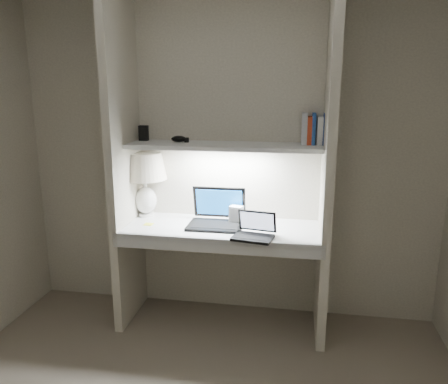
% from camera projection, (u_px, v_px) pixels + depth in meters
% --- Properties ---
extents(back_wall, '(3.20, 0.01, 2.50)m').
position_uv_depth(back_wall, '(228.00, 156.00, 3.34)').
color(back_wall, beige).
rests_on(back_wall, floor).
extents(alcove_panel_left, '(0.06, 0.55, 2.50)m').
position_uv_depth(alcove_panel_left, '(124.00, 159.00, 3.20)').
color(alcove_panel_left, beige).
rests_on(alcove_panel_left, floor).
extents(alcove_panel_right, '(0.06, 0.55, 2.50)m').
position_uv_depth(alcove_panel_right, '(328.00, 165.00, 2.96)').
color(alcove_panel_right, beige).
rests_on(alcove_panel_right, floor).
extents(desk, '(1.40, 0.55, 0.04)m').
position_uv_depth(desk, '(222.00, 229.00, 3.19)').
color(desk, white).
rests_on(desk, alcove_panel_left).
extents(desk_apron, '(1.46, 0.03, 0.10)m').
position_uv_depth(desk_apron, '(215.00, 246.00, 2.95)').
color(desk_apron, silver).
rests_on(desk_apron, desk).
extents(shelf, '(1.40, 0.36, 0.03)m').
position_uv_depth(shelf, '(224.00, 146.00, 3.14)').
color(shelf, silver).
rests_on(shelf, back_wall).
extents(strip_light, '(0.60, 0.04, 0.02)m').
position_uv_depth(strip_light, '(224.00, 149.00, 3.15)').
color(strip_light, white).
rests_on(strip_light, shelf).
extents(table_lamp, '(0.34, 0.34, 0.50)m').
position_uv_depth(table_lamp, '(145.00, 174.00, 3.38)').
color(table_lamp, white).
rests_on(table_lamp, desk).
extents(laptop_main, '(0.40, 0.35, 0.27)m').
position_uv_depth(laptop_main, '(217.00, 217.00, 3.23)').
color(laptop_main, black).
rests_on(laptop_main, desk).
extents(laptop_netbook, '(0.30, 0.27, 0.17)m').
position_uv_depth(laptop_netbook, '(254.00, 231.00, 2.96)').
color(laptop_netbook, black).
rests_on(laptop_netbook, desk).
extents(speaker, '(0.11, 0.09, 0.14)m').
position_uv_depth(speaker, '(236.00, 215.00, 3.24)').
color(speaker, silver).
rests_on(speaker, desk).
extents(mouse, '(0.10, 0.07, 0.03)m').
position_uv_depth(mouse, '(268.00, 228.00, 3.11)').
color(mouse, black).
rests_on(mouse, desk).
extents(cable_coil, '(0.13, 0.13, 0.01)m').
position_uv_depth(cable_coil, '(235.00, 223.00, 3.25)').
color(cable_coil, black).
rests_on(cable_coil, desk).
extents(sticky_note, '(0.07, 0.07, 0.00)m').
position_uv_depth(sticky_note, '(149.00, 224.00, 3.24)').
color(sticky_note, '#FCFF35').
rests_on(sticky_note, desk).
extents(book_row, '(0.21, 0.15, 0.22)m').
position_uv_depth(book_row, '(316.00, 130.00, 3.10)').
color(book_row, white).
rests_on(book_row, shelf).
extents(shelf_box, '(0.07, 0.05, 0.11)m').
position_uv_depth(shelf_box, '(144.00, 133.00, 3.32)').
color(shelf_box, black).
rests_on(shelf_box, shelf).
extents(shelf_gadget, '(0.13, 0.10, 0.05)m').
position_uv_depth(shelf_gadget, '(179.00, 139.00, 3.23)').
color(shelf_gadget, black).
rests_on(shelf_gadget, shelf).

